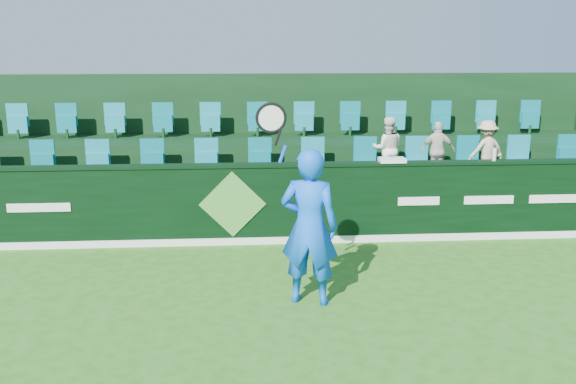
{
  "coord_description": "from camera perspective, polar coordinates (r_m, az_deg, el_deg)",
  "views": [
    {
      "loc": [
        0.2,
        -6.31,
        3.31
      ],
      "look_at": [
        0.84,
        2.8,
        1.15
      ],
      "focal_mm": 40.0,
      "sensor_mm": 36.0,
      "label": 1
    }
  ],
  "objects": [
    {
      "name": "ground",
      "position": [
        7.13,
        -5.31,
        -14.44
      ],
      "size": [
        60.0,
        60.0,
        0.0
      ],
      "primitive_type": "plane",
      "color": "#246518",
      "rests_on": "ground"
    },
    {
      "name": "sponsor_hoarding",
      "position": [
        10.64,
        -4.93,
        -1.08
      ],
      "size": [
        16.0,
        0.25,
        1.35
      ],
      "color": "black",
      "rests_on": "ground"
    },
    {
      "name": "stand_tier_front",
      "position": [
        11.77,
        -4.84,
        -1.04
      ],
      "size": [
        16.0,
        2.0,
        0.8
      ],
      "primitive_type": "cube",
      "color": "black",
      "rests_on": "ground"
    },
    {
      "name": "stand_tier_back",
      "position": [
        13.57,
        -4.76,
        1.97
      ],
      "size": [
        16.0,
        1.8,
        1.3
      ],
      "primitive_type": "cube",
      "color": "black",
      "rests_on": "ground"
    },
    {
      "name": "stand_rear",
      "position": [
        13.91,
        -4.78,
        4.62
      ],
      "size": [
        16.0,
        4.1,
        2.6
      ],
      "color": "black",
      "rests_on": "ground"
    },
    {
      "name": "seat_row_front",
      "position": [
        12.01,
        -4.88,
        2.67
      ],
      "size": [
        13.5,
        0.5,
        0.6
      ],
      "primitive_type": "cube",
      "color": "teal",
      "rests_on": "stand_tier_front"
    },
    {
      "name": "seat_row_back",
      "position": [
        13.71,
        -4.82,
        6.11
      ],
      "size": [
        13.5,
        0.5,
        0.6
      ],
      "primitive_type": "cube",
      "color": "teal",
      "rests_on": "stand_tier_back"
    },
    {
      "name": "tennis_player",
      "position": [
        8.12,
        1.87,
        -3.05
      ],
      "size": [
        1.14,
        0.67,
        2.65
      ],
      "color": "blue",
      "rests_on": "ground"
    },
    {
      "name": "spectator_left",
      "position": [
        11.88,
        8.83,
        3.83
      ],
      "size": [
        0.62,
        0.51,
        1.17
      ],
      "primitive_type": "imported",
      "rotation": [
        0.0,
        0.0,
        3.02
      ],
      "color": "white",
      "rests_on": "stand_tier_front"
    },
    {
      "name": "spectator_middle",
      "position": [
        12.13,
        13.16,
        3.6
      ],
      "size": [
        0.66,
        0.34,
        1.07
      ],
      "primitive_type": "imported",
      "rotation": [
        0.0,
        0.0,
        3.01
      ],
      "color": "silver",
      "rests_on": "stand_tier_front"
    },
    {
      "name": "spectator_right",
      "position": [
        12.43,
        17.22,
        3.61
      ],
      "size": [
        0.78,
        0.55,
        1.09
      ],
      "primitive_type": "imported",
      "rotation": [
        0.0,
        0.0,
        3.37
      ],
      "color": "#C7B08C",
      "rests_on": "stand_tier_front"
    },
    {
      "name": "towel",
      "position": [
        10.77,
        9.23,
        2.83
      ],
      "size": [
        0.43,
        0.28,
        0.06
      ],
      "primitive_type": "cube",
      "color": "white",
      "rests_on": "sponsor_hoarding"
    },
    {
      "name": "drinks_bottle",
      "position": [
        11.27,
        17.88,
        3.21
      ],
      "size": [
        0.07,
        0.07,
        0.21
      ],
      "primitive_type": "cylinder",
      "color": "silver",
      "rests_on": "sponsor_hoarding"
    }
  ]
}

